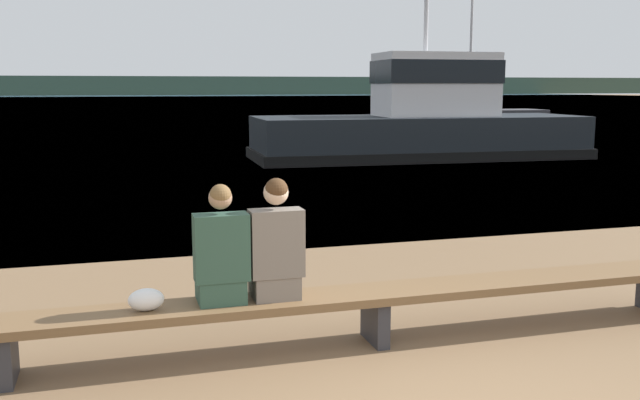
% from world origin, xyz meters
% --- Properties ---
extents(water_surface, '(240.00, 240.00, 0.00)m').
position_xyz_m(water_surface, '(0.00, 126.04, 0.00)').
color(water_surface, teal).
rests_on(water_surface, ground).
extents(far_shoreline, '(600.00, 12.00, 4.70)m').
position_xyz_m(far_shoreline, '(0.00, 187.33, 2.35)').
color(far_shoreline, '#2D3D2D').
rests_on(far_shoreline, ground).
extents(bench_main, '(6.81, 0.54, 0.49)m').
position_xyz_m(bench_main, '(0.19, 2.21, 0.40)').
color(bench_main, brown).
rests_on(bench_main, ground).
extents(person_left, '(0.46, 0.40, 1.03)m').
position_xyz_m(person_left, '(-1.20, 2.22, 0.92)').
color(person_left, '#2D4C3D').
rests_on(person_left, bench_main).
extents(person_right, '(0.46, 0.41, 1.06)m').
position_xyz_m(person_right, '(-0.73, 2.21, 0.94)').
color(person_right, '#70665B').
rests_on(person_right, bench_main).
extents(shopping_bag, '(0.29, 0.17, 0.19)m').
position_xyz_m(shopping_bag, '(-1.83, 2.19, 0.58)').
color(shopping_bag, white).
rests_on(shopping_bag, bench_main).
extents(tugboat_red, '(10.92, 4.06, 5.70)m').
position_xyz_m(tugboat_red, '(7.70, 17.58, 1.06)').
color(tugboat_red, black).
rests_on(tugboat_red, water_surface).
extents(moored_sailboat, '(6.50, 2.13, 6.30)m').
position_xyz_m(moored_sailboat, '(14.05, 25.77, 0.63)').
color(moored_sailboat, '#333338').
rests_on(moored_sailboat, water_surface).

